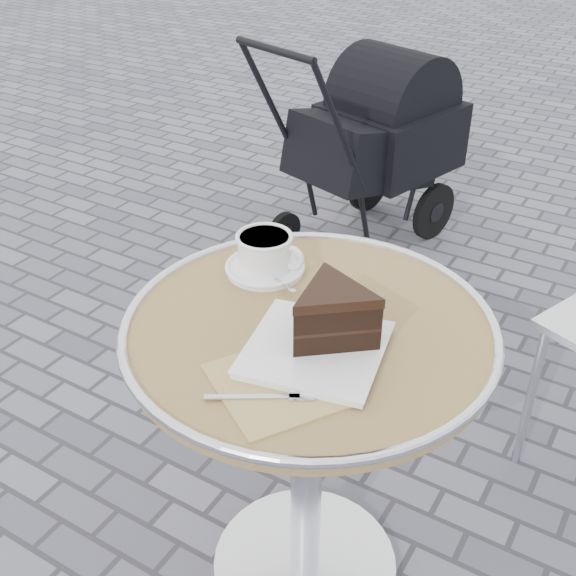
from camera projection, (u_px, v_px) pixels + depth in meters
The scene contains 5 objects.
ground at pixel (305, 567), 1.76m from camera, with size 80.00×80.00×0.00m, color slate.
cafe_table at pixel (308, 391), 1.45m from camera, with size 0.72×0.72×0.74m.
cappuccino_set at pixel (266, 256), 1.51m from camera, with size 0.18×0.16×0.08m.
cake_plate_set at pixel (328, 323), 1.27m from camera, with size 0.29×0.39×0.13m.
baby_stroller at pixel (373, 149), 2.94m from camera, with size 0.62×0.95×0.92m.
Camera 1 is at (0.54, -0.97, 1.53)m, focal length 45.00 mm.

